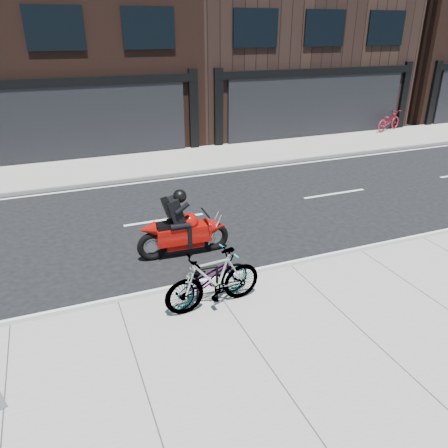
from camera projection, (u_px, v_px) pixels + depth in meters
name	position (u px, v px, depth m)	size (l,w,h in m)	color
ground	(184.00, 249.00, 11.25)	(120.00, 120.00, 0.00)	black
sidewalk_near	(276.00, 379.00, 6.99)	(60.00, 6.00, 0.13)	gray
sidewalk_far	(128.00, 166.00, 17.78)	(60.00, 3.50, 0.13)	gray
building_mideast	(275.00, 8.00, 24.35)	(12.00, 10.00, 12.50)	black
building_east	(439.00, 6.00, 28.32)	(10.00, 10.00, 13.00)	black
bike_rack	(207.00, 281.00, 8.71)	(0.46, 0.07, 0.78)	black
bicycle_front	(207.00, 279.00, 8.69)	(0.67, 1.92, 1.01)	gray
bicycle_rear	(214.00, 279.00, 8.48)	(0.56, 2.00, 1.20)	gray
motorcycle	(187.00, 228.00, 10.71)	(2.33, 0.58, 1.74)	black
bicycle_far	(389.00, 121.00, 23.43)	(0.70, 2.01, 1.06)	maroon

